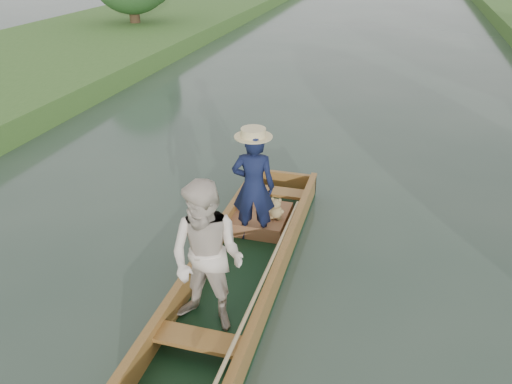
# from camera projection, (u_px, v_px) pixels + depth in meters

# --- Properties ---
(ground) EXTENTS (120.00, 120.00, 0.00)m
(ground) POSITION_uv_depth(u_px,v_px,m) (244.00, 274.00, 6.76)
(ground) COLOR #283D30
(ground) RESTS_ON ground
(punt) EXTENTS (1.12, 5.11, 1.89)m
(punt) POSITION_uv_depth(u_px,v_px,m) (234.00, 243.00, 6.25)
(punt) COLOR black
(punt) RESTS_ON ground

